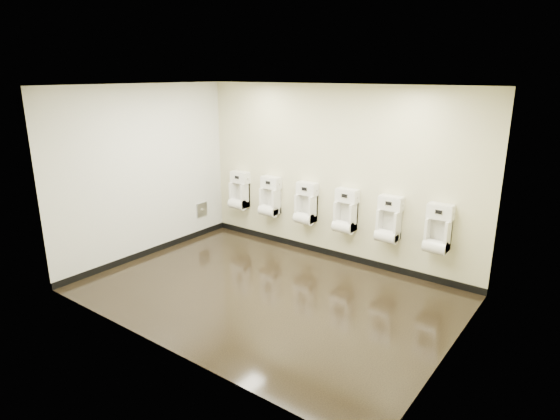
# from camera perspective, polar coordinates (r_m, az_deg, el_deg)

# --- Properties ---
(ground) EXTENTS (5.00, 3.50, 0.00)m
(ground) POSITION_cam_1_polar(r_m,az_deg,el_deg) (6.64, -1.68, -10.05)
(ground) COLOR black
(ground) RESTS_ON ground
(ceiling) EXTENTS (5.00, 3.50, 0.00)m
(ceiling) POSITION_cam_1_polar(r_m,az_deg,el_deg) (5.95, -1.91, 14.87)
(ceiling) COLOR white
(back_wall) EXTENTS (5.00, 0.02, 2.80)m
(back_wall) POSITION_cam_1_polar(r_m,az_deg,el_deg) (7.56, 6.50, 4.41)
(back_wall) COLOR beige
(back_wall) RESTS_ON ground
(front_wall) EXTENTS (5.00, 0.02, 2.80)m
(front_wall) POSITION_cam_1_polar(r_m,az_deg,el_deg) (4.96, -14.46, -2.47)
(front_wall) COLOR beige
(front_wall) RESTS_ON ground
(left_wall) EXTENTS (0.02, 3.50, 2.80)m
(left_wall) POSITION_cam_1_polar(r_m,az_deg,el_deg) (7.91, -16.17, 4.40)
(left_wall) COLOR beige
(left_wall) RESTS_ON ground
(right_wall) EXTENTS (0.02, 3.50, 2.80)m
(right_wall) POSITION_cam_1_polar(r_m,az_deg,el_deg) (5.05, 21.06, -2.71)
(right_wall) COLOR beige
(right_wall) RESTS_ON ground
(tile_overlay_left) EXTENTS (0.01, 3.50, 2.80)m
(tile_overlay_left) POSITION_cam_1_polar(r_m,az_deg,el_deg) (7.91, -16.15, 4.39)
(tile_overlay_left) COLOR white
(tile_overlay_left) RESTS_ON ground
(skirting_back) EXTENTS (5.00, 0.02, 0.10)m
(skirting_back) POSITION_cam_1_polar(r_m,az_deg,el_deg) (7.94, 6.14, -5.18)
(skirting_back) COLOR black
(skirting_back) RESTS_ON ground
(skirting_left) EXTENTS (0.02, 3.50, 0.10)m
(skirting_left) POSITION_cam_1_polar(r_m,az_deg,el_deg) (8.27, -15.38, -4.79)
(skirting_left) COLOR black
(skirting_left) RESTS_ON ground
(access_panel) EXTENTS (0.04, 0.25, 0.25)m
(access_panel) POSITION_cam_1_polar(r_m,az_deg,el_deg) (8.86, -9.52, 0.08)
(access_panel) COLOR #9E9EA3
(access_panel) RESTS_ON left_wall
(urinal_0) EXTENTS (0.37, 0.28, 0.68)m
(urinal_0) POSITION_cam_1_polar(r_m,az_deg,el_deg) (8.70, -5.00, 2.04)
(urinal_0) COLOR white
(urinal_0) RESTS_ON back_wall
(urinal_1) EXTENTS (0.37, 0.28, 0.68)m
(urinal_1) POSITION_cam_1_polar(r_m,az_deg,el_deg) (8.25, -1.24, 1.30)
(urinal_1) COLOR white
(urinal_1) RESTS_ON back_wall
(urinal_2) EXTENTS (0.37, 0.28, 0.68)m
(urinal_2) POSITION_cam_1_polar(r_m,az_deg,el_deg) (7.82, 3.16, 0.43)
(urinal_2) COLOR white
(urinal_2) RESTS_ON back_wall
(urinal_3) EXTENTS (0.37, 0.28, 0.68)m
(urinal_3) POSITION_cam_1_polar(r_m,az_deg,el_deg) (7.46, 7.96, -0.52)
(urinal_3) COLOR white
(urinal_3) RESTS_ON back_wall
(urinal_4) EXTENTS (0.37, 0.28, 0.68)m
(urinal_4) POSITION_cam_1_polar(r_m,az_deg,el_deg) (7.15, 13.10, -1.53)
(urinal_4) COLOR white
(urinal_4) RESTS_ON back_wall
(urinal_5) EXTENTS (0.37, 0.28, 0.68)m
(urinal_5) POSITION_cam_1_polar(r_m,az_deg,el_deg) (6.91, 18.68, -2.62)
(urinal_5) COLOR white
(urinal_5) RESTS_ON back_wall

